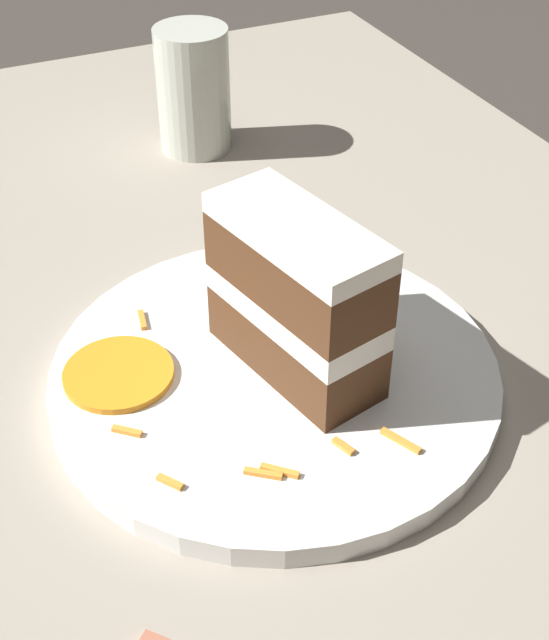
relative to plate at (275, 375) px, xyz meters
The scene contains 8 objects.
ground_plane 0.07m from the plate, 47.75° to the left, with size 6.00×6.00×0.00m, color #38332D.
dining_table 0.05m from the plate, 47.75° to the left, with size 1.13×0.83×0.04m, color gray.
plate is the anchor object (origin of this frame).
cake_slice 0.06m from the plate, 103.55° to the right, with size 0.13×0.08×0.11m.
cream_dollop 0.11m from the plate, 19.88° to the right, with size 0.06×0.05×0.05m, color white.
orange_garnish 0.10m from the plate, 72.66° to the left, with size 0.07×0.07×0.00m, color orange.
carrot_shreds_scatter 0.03m from the plate, 144.77° to the left, with size 0.20×0.19×0.00m.
drinking_glass 0.34m from the plate, 12.15° to the right, with size 0.07×0.07×0.11m.
Camera 1 is at (-0.43, 0.15, 0.44)m, focal length 50.00 mm.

